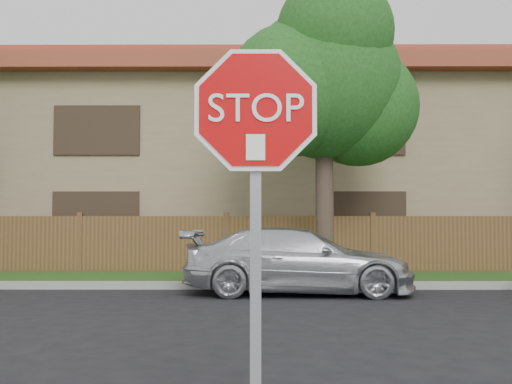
{
  "coord_description": "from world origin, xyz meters",
  "views": [
    {
      "loc": [
        0.88,
        -4.95,
        1.52
      ],
      "look_at": [
        0.86,
        -0.9,
        1.7
      ],
      "focal_mm": 42.0,
      "sensor_mm": 36.0,
      "label": 1
    }
  ],
  "objects": [
    {
      "name": "fence",
      "position": [
        0.0,
        11.4,
        0.8
      ],
      "size": [
        70.0,
        0.12,
        1.6
      ],
      "primitive_type": "cube",
      "color": "brown",
      "rests_on": "ground"
    },
    {
      "name": "grass_strip",
      "position": [
        0.0,
        9.8,
        0.06
      ],
      "size": [
        70.0,
        3.0,
        0.12
      ],
      "primitive_type": "cube",
      "color": "#1E4714",
      "rests_on": "ground"
    },
    {
      "name": "sedan_right",
      "position": [
        1.68,
        7.24,
        0.67
      ],
      "size": [
        4.7,
        2.05,
        1.35
      ],
      "primitive_type": "imported",
      "rotation": [
        0.0,
        0.0,
        1.54
      ],
      "color": "silver",
      "rests_on": "ground"
    },
    {
      "name": "stop_sign",
      "position": [
        0.86,
        -1.48,
        1.83
      ],
      "size": [
        1.01,
        0.13,
        2.55
      ],
      "color": "gray",
      "rests_on": "sidewalk_near"
    },
    {
      "name": "apartment_building",
      "position": [
        0.0,
        17.0,
        3.53
      ],
      "size": [
        35.2,
        9.2,
        7.2
      ],
      "color": "#8C7757",
      "rests_on": "ground"
    },
    {
      "name": "tree_mid",
      "position": [
        2.52,
        9.57,
        4.87
      ],
      "size": [
        4.8,
        3.9,
        7.35
      ],
      "color": "#382B21",
      "rests_on": "ground"
    },
    {
      "name": "far_curb",
      "position": [
        0.0,
        8.15,
        0.07
      ],
      "size": [
        70.0,
        0.3,
        0.15
      ],
      "primitive_type": "cube",
      "color": "gray",
      "rests_on": "ground"
    }
  ]
}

